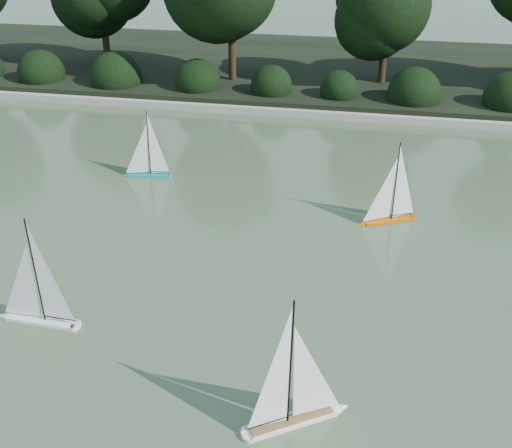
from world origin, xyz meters
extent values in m
plane|color=#354428|center=(0.00, 0.00, 0.00)|extent=(80.00, 80.00, 0.00)
cube|color=gray|center=(0.00, 9.00, 0.09)|extent=(40.00, 0.35, 0.18)
cube|color=black|center=(0.00, 13.00, 0.15)|extent=(40.00, 8.00, 0.30)
cylinder|color=black|center=(-7.00, 11.80, 0.68)|extent=(0.20, 0.20, 1.37)
cylinder|color=black|center=(-3.00, 10.90, 0.83)|extent=(0.20, 0.20, 1.66)
cylinder|color=black|center=(1.00, 11.40, 0.63)|extent=(0.20, 0.20, 1.26)
sphere|color=black|center=(1.00, 11.40, 2.21)|extent=(2.10, 2.10, 2.10)
sphere|color=black|center=(-8.00, 9.90, 0.45)|extent=(1.10, 1.10, 1.10)
sphere|color=black|center=(-6.00, 9.90, 0.45)|extent=(1.10, 1.10, 1.10)
sphere|color=black|center=(-4.00, 9.90, 0.45)|extent=(1.10, 1.10, 1.10)
sphere|color=black|center=(-2.00, 9.90, 0.45)|extent=(1.10, 1.10, 1.10)
sphere|color=black|center=(0.00, 9.90, 0.45)|extent=(1.10, 1.10, 1.10)
sphere|color=black|center=(2.00, 9.90, 0.45)|extent=(1.10, 1.10, 1.10)
sphere|color=black|center=(4.00, 9.90, 0.45)|extent=(1.10, 1.10, 1.10)
cube|color=white|center=(-3.00, 0.04, 0.05)|extent=(0.97, 0.23, 0.10)
cone|color=white|center=(-3.55, 0.06, 0.05)|extent=(0.20, 0.20, 0.19)
cylinder|color=white|center=(-2.52, 0.02, 0.05)|extent=(0.12, 0.12, 0.10)
cylinder|color=black|center=(-2.95, 0.04, 0.84)|extent=(0.02, 0.02, 1.49)
cylinder|color=black|center=(-2.74, 0.03, 0.15)|extent=(0.44, 0.03, 0.02)
cube|color=white|center=(0.43, -1.08, 0.05)|extent=(0.95, 0.72, 0.10)
cone|color=white|center=(0.91, -0.75, 0.05)|extent=(0.28, 0.28, 0.20)
cylinder|color=white|center=(0.01, -1.35, 0.05)|extent=(0.17, 0.17, 0.10)
cube|color=olive|center=(0.43, -1.08, 0.10)|extent=(0.85, 0.64, 0.01)
cylinder|color=black|center=(0.38, -1.10, 0.88)|extent=(0.03, 0.03, 1.56)
cylinder|color=black|center=(0.20, -1.23, 0.16)|extent=(0.39, 0.27, 0.02)
cube|color=#D65A03|center=(1.36, 3.78, 0.04)|extent=(0.87, 0.55, 0.09)
cone|color=#D65A03|center=(0.90, 3.55, 0.04)|extent=(0.24, 0.24, 0.18)
cylinder|color=#D65A03|center=(1.75, 3.98, 0.04)|extent=(0.14, 0.14, 0.09)
cylinder|color=black|center=(1.40, 3.80, 0.77)|extent=(0.02, 0.02, 1.36)
cylinder|color=black|center=(1.57, 3.89, 0.14)|extent=(0.37, 0.19, 0.01)
cube|color=#0C9089|center=(-3.25, 4.80, 0.04)|extent=(0.83, 0.29, 0.08)
cone|color=#0C9089|center=(-3.72, 4.72, 0.04)|extent=(0.19, 0.19, 0.16)
cylinder|color=#0C9089|center=(-2.85, 4.86, 0.04)|extent=(0.11, 0.11, 0.08)
cylinder|color=black|center=(-3.21, 4.80, 0.71)|extent=(0.02, 0.02, 1.25)
cylinder|color=black|center=(-3.04, 4.83, 0.13)|extent=(0.37, 0.07, 0.01)
camera|label=1|loc=(1.03, -6.03, 5.00)|focal=45.00mm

